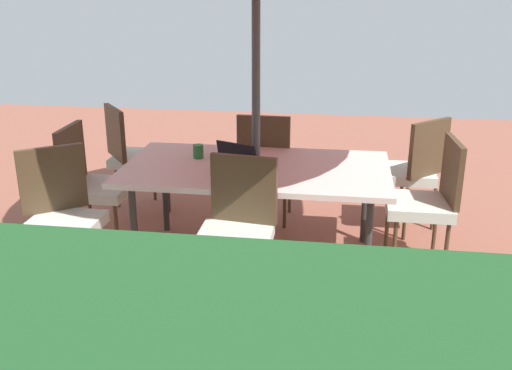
{
  "coord_description": "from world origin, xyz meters",
  "views": [
    {
      "loc": [
        -0.6,
        4.11,
        2.06
      ],
      "look_at": [
        0.0,
        0.0,
        0.58
      ],
      "focal_mm": 41.72,
      "sensor_mm": 36.0,
      "label": 1
    }
  ],
  "objects": [
    {
      "name": "ground_plane",
      "position": [
        0.0,
        0.0,
        -0.01
      ],
      "size": [
        10.0,
        10.0,
        0.02
      ],
      "primitive_type": "cube",
      "color": "#935442"
    },
    {
      "name": "dining_table",
      "position": [
        0.0,
        0.0,
        0.68
      ],
      "size": [
        1.95,
        1.06,
        0.73
      ],
      "color": "silver",
      "rests_on": "ground_plane"
    },
    {
      "name": "chair_north",
      "position": [
        0.01,
        0.72,
        0.55
      ],
      "size": [
        0.48,
        0.49,
        0.98
      ],
      "rotation": [
        0.0,
        0.0,
        3.01
      ],
      "color": "silver",
      "rests_on": "ground_plane"
    },
    {
      "name": "chair_east",
      "position": [
        1.28,
        0.01,
        0.55
      ],
      "size": [
        0.46,
        0.46,
        0.98
      ],
      "rotation": [
        0.0,
        0.0,
        4.72
      ],
      "color": "silver",
      "rests_on": "ground_plane"
    },
    {
      "name": "chair_northeast",
      "position": [
        1.22,
        0.69,
        0.55
      ],
      "size": [
        0.58,
        0.58,
        0.98
      ],
      "rotation": [
        0.0,
        0.0,
        3.78
      ],
      "color": "silver",
      "rests_on": "ground_plane"
    },
    {
      "name": "chair_west",
      "position": [
        -1.24,
        0.02,
        0.55
      ],
      "size": [
        0.48,
        0.47,
        0.98
      ],
      "rotation": [
        0.0,
        0.0,
        1.65
      ],
      "color": "silver",
      "rests_on": "ground_plane"
    },
    {
      "name": "chair_southeast",
      "position": [
        1.22,
        -0.76,
        0.55
      ],
      "size": [
        0.58,
        0.58,
        0.98
      ],
      "rotation": [
        0.0,
        0.0,
        5.38
      ],
      "color": "silver",
      "rests_on": "ground_plane"
    },
    {
      "name": "chair_southwest",
      "position": [
        -1.2,
        -0.67,
        0.55
      ],
      "size": [
        0.59,
        0.59,
        0.98
      ],
      "rotation": [
        0.0,
        0.0,
        0.77
      ],
      "color": "silver",
      "rests_on": "ground_plane"
    },
    {
      "name": "chair_south",
      "position": [
        0.01,
        -0.69,
        0.55
      ],
      "size": [
        0.46,
        0.47,
        0.98
      ],
      "rotation": [
        0.0,
        0.0,
        -0.03
      ],
      "color": "silver",
      "rests_on": "ground_plane"
    },
    {
      "name": "laptop",
      "position": [
        0.09,
        0.07,
        0.77
      ],
      "size": [
        0.39,
        0.35,
        0.21
      ],
      "rotation": [
        0.0,
        0.0,
        -0.4
      ],
      "color": "#2D2D33",
      "rests_on": "dining_table"
    },
    {
      "name": "cup",
      "position": [
        0.47,
        -0.15,
        0.78
      ],
      "size": [
        0.08,
        0.08,
        0.1
      ],
      "primitive_type": "cylinder",
      "color": "#286B33",
      "rests_on": "dining_table"
    }
  ]
}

